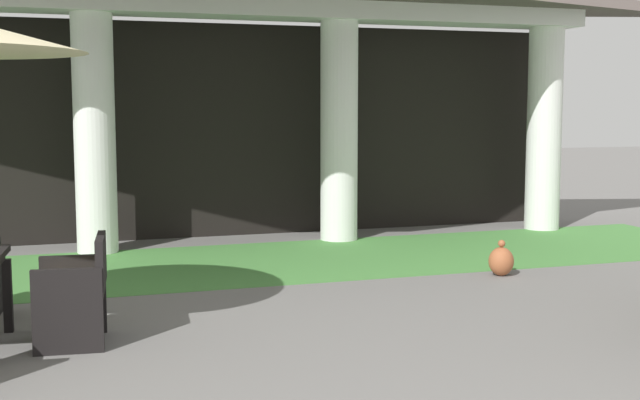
% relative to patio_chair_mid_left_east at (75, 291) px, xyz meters
% --- Properties ---
extents(lawn_strip, '(12.70, 2.68, 0.01)m').
position_rel_patio_chair_mid_left_east_xyz_m(lawn_strip, '(2.03, 2.86, -0.41)').
color(lawn_strip, '#47843D').
rests_on(lawn_strip, ground).
extents(patio_chair_mid_left_east, '(0.59, 0.68, 0.84)m').
position_rel_patio_chair_mid_left_east_xyz_m(patio_chair_mid_left_east, '(0.00, 0.00, 0.00)').
color(patio_chair_mid_left_east, black).
rests_on(patio_chair_mid_left_east, ground).
extents(terracotta_urn, '(0.27, 0.27, 0.39)m').
position_rel_patio_chair_mid_left_east_xyz_m(terracotta_urn, '(4.50, 1.27, -0.25)').
color(terracotta_urn, '#9E5633').
rests_on(terracotta_urn, ground).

